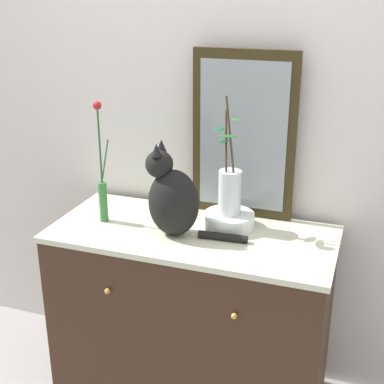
{
  "coord_description": "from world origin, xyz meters",
  "views": [
    {
      "loc": [
        0.69,
        -1.96,
        1.82
      ],
      "look_at": [
        0.0,
        0.0,
        1.02
      ],
      "focal_mm": 50.59,
      "sensor_mm": 36.0,
      "label": 1
    }
  ],
  "objects_px": {
    "vase_slim_green": "(102,185)",
    "vase_glass_clear": "(230,189)",
    "sideboard": "(192,316)",
    "cat_sitting": "(173,198)",
    "bowl_porcelain": "(229,220)",
    "mirror_leaning": "(243,136)"
  },
  "relations": [
    {
      "from": "cat_sitting",
      "to": "mirror_leaning",
      "type": "bearing_deg",
      "value": 54.84
    },
    {
      "from": "bowl_porcelain",
      "to": "cat_sitting",
      "type": "bearing_deg",
      "value": -144.26
    },
    {
      "from": "bowl_porcelain",
      "to": "vase_glass_clear",
      "type": "xyz_separation_m",
      "value": [
        -0.0,
        -0.0,
        0.14
      ]
    },
    {
      "from": "vase_glass_clear",
      "to": "sideboard",
      "type": "bearing_deg",
      "value": -146.09
    },
    {
      "from": "vase_slim_green",
      "to": "vase_glass_clear",
      "type": "bearing_deg",
      "value": 11.88
    },
    {
      "from": "mirror_leaning",
      "to": "vase_glass_clear",
      "type": "height_order",
      "value": "mirror_leaning"
    },
    {
      "from": "vase_slim_green",
      "to": "vase_glass_clear",
      "type": "xyz_separation_m",
      "value": [
        0.54,
        0.11,
        0.01
      ]
    },
    {
      "from": "vase_slim_green",
      "to": "bowl_porcelain",
      "type": "height_order",
      "value": "vase_slim_green"
    },
    {
      "from": "cat_sitting",
      "to": "vase_glass_clear",
      "type": "xyz_separation_m",
      "value": [
        0.2,
        0.14,
        0.01
      ]
    },
    {
      "from": "cat_sitting",
      "to": "sideboard",
      "type": "bearing_deg",
      "value": 38.58
    },
    {
      "from": "mirror_leaning",
      "to": "bowl_porcelain",
      "type": "distance_m",
      "value": 0.37
    },
    {
      "from": "mirror_leaning",
      "to": "vase_slim_green",
      "type": "bearing_deg",
      "value": -153.68
    },
    {
      "from": "cat_sitting",
      "to": "bowl_porcelain",
      "type": "height_order",
      "value": "cat_sitting"
    },
    {
      "from": "sideboard",
      "to": "vase_slim_green",
      "type": "distance_m",
      "value": 0.72
    },
    {
      "from": "cat_sitting",
      "to": "bowl_porcelain",
      "type": "xyz_separation_m",
      "value": [
        0.2,
        0.15,
        -0.13
      ]
    },
    {
      "from": "sideboard",
      "to": "cat_sitting",
      "type": "xyz_separation_m",
      "value": [
        -0.07,
        -0.05,
        0.59
      ]
    },
    {
      "from": "mirror_leaning",
      "to": "vase_slim_green",
      "type": "relative_size",
      "value": 1.37
    },
    {
      "from": "sideboard",
      "to": "vase_slim_green",
      "type": "height_order",
      "value": "vase_slim_green"
    },
    {
      "from": "cat_sitting",
      "to": "vase_glass_clear",
      "type": "height_order",
      "value": "vase_glass_clear"
    },
    {
      "from": "sideboard",
      "to": "cat_sitting",
      "type": "height_order",
      "value": "cat_sitting"
    },
    {
      "from": "mirror_leaning",
      "to": "bowl_porcelain",
      "type": "height_order",
      "value": "mirror_leaning"
    },
    {
      "from": "cat_sitting",
      "to": "bowl_porcelain",
      "type": "distance_m",
      "value": 0.28
    }
  ]
}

